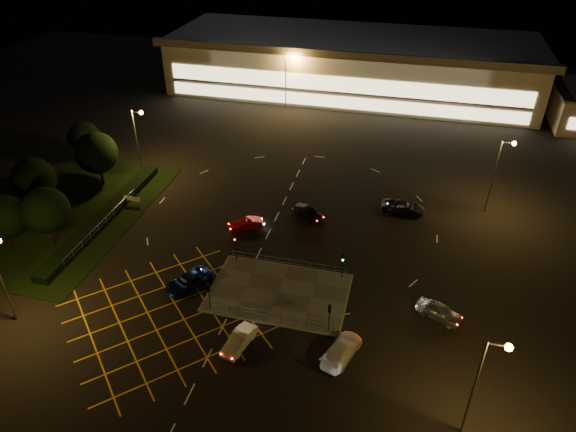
% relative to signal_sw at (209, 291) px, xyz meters
% --- Properties ---
extents(ground, '(180.00, 180.00, 0.00)m').
position_rel_signal_sw_xyz_m(ground, '(4.00, 5.99, -2.37)').
color(ground, black).
rests_on(ground, ground).
extents(pedestrian_island, '(14.00, 9.00, 0.12)m').
position_rel_signal_sw_xyz_m(pedestrian_island, '(6.00, 3.99, -2.31)').
color(pedestrian_island, '#4C4944').
rests_on(pedestrian_island, ground).
extents(grass_verge, '(18.00, 30.00, 0.08)m').
position_rel_signal_sw_xyz_m(grass_verge, '(-24.00, 11.99, -2.33)').
color(grass_verge, black).
rests_on(grass_verge, ground).
extents(hedge, '(2.00, 26.00, 1.00)m').
position_rel_signal_sw_xyz_m(hedge, '(-19.00, 11.99, -1.87)').
color(hedge, black).
rests_on(hedge, ground).
extents(supermarket, '(72.00, 26.50, 10.50)m').
position_rel_signal_sw_xyz_m(supermarket, '(4.00, 67.95, 2.95)').
color(supermarket, beige).
rests_on(supermarket, ground).
extents(streetlight_sw, '(1.78, 0.56, 10.03)m').
position_rel_signal_sw_xyz_m(streetlight_sw, '(-17.56, -6.01, 4.20)').
color(streetlight_sw, slate).
rests_on(streetlight_sw, ground).
extents(streetlight_se, '(1.78, 0.56, 10.03)m').
position_rel_signal_sw_xyz_m(streetlight_se, '(24.44, -8.01, 4.20)').
color(streetlight_se, slate).
rests_on(streetlight_se, ground).
extents(streetlight_nw, '(1.78, 0.56, 10.03)m').
position_rel_signal_sw_xyz_m(streetlight_nw, '(-19.56, 23.99, 4.20)').
color(streetlight_nw, slate).
rests_on(streetlight_nw, ground).
extents(streetlight_ne, '(1.78, 0.56, 10.03)m').
position_rel_signal_sw_xyz_m(streetlight_ne, '(28.44, 25.99, 4.20)').
color(streetlight_ne, slate).
rests_on(streetlight_ne, ground).
extents(streetlight_far_left, '(1.78, 0.56, 10.03)m').
position_rel_signal_sw_xyz_m(streetlight_far_left, '(-5.56, 53.99, 4.20)').
color(streetlight_far_left, slate).
rests_on(streetlight_far_left, ground).
extents(streetlight_far_right, '(1.78, 0.56, 10.03)m').
position_rel_signal_sw_xyz_m(streetlight_far_right, '(34.44, 55.99, 4.20)').
color(streetlight_far_right, slate).
rests_on(streetlight_far_right, ground).
extents(signal_sw, '(0.28, 0.30, 3.15)m').
position_rel_signal_sw_xyz_m(signal_sw, '(0.00, 0.00, 0.00)').
color(signal_sw, black).
rests_on(signal_sw, pedestrian_island).
extents(signal_se, '(0.28, 0.30, 3.15)m').
position_rel_signal_sw_xyz_m(signal_se, '(12.00, 0.00, 0.00)').
color(signal_se, black).
rests_on(signal_se, pedestrian_island).
extents(signal_nw, '(0.28, 0.30, 3.15)m').
position_rel_signal_sw_xyz_m(signal_nw, '(0.00, 7.99, 0.00)').
color(signal_nw, black).
rests_on(signal_nw, pedestrian_island).
extents(signal_ne, '(0.28, 0.30, 3.15)m').
position_rel_signal_sw_xyz_m(signal_ne, '(12.00, 7.99, 0.00)').
color(signal_ne, black).
rests_on(signal_ne, pedestrian_island).
extents(tree_a, '(5.04, 5.04, 6.86)m').
position_rel_signal_sw_xyz_m(tree_a, '(-26.00, 3.99, 1.97)').
color(tree_a, black).
rests_on(tree_a, ground).
extents(tree_b, '(5.40, 5.40, 7.35)m').
position_rel_signal_sw_xyz_m(tree_b, '(-28.00, 11.99, 2.28)').
color(tree_b, black).
rests_on(tree_b, ground).
extents(tree_c, '(5.76, 5.76, 7.84)m').
position_rel_signal_sw_xyz_m(tree_c, '(-24.00, 19.99, 2.59)').
color(tree_c, black).
rests_on(tree_c, ground).
extents(tree_d, '(4.68, 4.68, 6.37)m').
position_rel_signal_sw_xyz_m(tree_d, '(-30.00, 25.99, 1.65)').
color(tree_d, black).
rests_on(tree_d, ground).
extents(tree_e, '(5.40, 5.40, 7.35)m').
position_rel_signal_sw_xyz_m(tree_e, '(-22.00, 5.99, 2.28)').
color(tree_e, black).
rests_on(tree_e, ground).
extents(car_queue_white, '(2.50, 4.57, 1.43)m').
position_rel_signal_sw_xyz_m(car_queue_white, '(4.36, -3.95, -1.65)').
color(car_queue_white, white).
rests_on(car_queue_white, ground).
extents(car_left_blue, '(4.68, 5.73, 1.45)m').
position_rel_signal_sw_xyz_m(car_left_blue, '(-3.50, 2.72, -1.64)').
color(car_left_blue, '#0D1F52').
rests_on(car_left_blue, ground).
extents(car_far_dkgrey, '(4.99, 4.12, 1.36)m').
position_rel_signal_sw_xyz_m(car_far_dkgrey, '(5.93, 18.87, -1.69)').
color(car_far_dkgrey, black).
rests_on(car_far_dkgrey, ground).
extents(car_right_silver, '(4.89, 3.51, 1.55)m').
position_rel_signal_sw_xyz_m(car_right_silver, '(22.18, 4.43, -1.59)').
color(car_right_silver, '#AAADB1').
rests_on(car_right_silver, ground).
extents(car_circ_red, '(4.27, 3.30, 1.35)m').
position_rel_signal_sw_xyz_m(car_circ_red, '(-0.93, 14.47, -1.69)').
color(car_circ_red, '#9E0B0E').
rests_on(car_circ_red, ground).
extents(car_east_grey, '(5.58, 2.61, 1.55)m').
position_rel_signal_sw_xyz_m(car_east_grey, '(17.59, 22.97, -1.59)').
color(car_east_grey, black).
rests_on(car_east_grey, ground).
extents(car_approach_white, '(3.75, 5.74, 1.55)m').
position_rel_signal_sw_xyz_m(car_approach_white, '(13.71, -2.78, -1.59)').
color(car_approach_white, '#BEBEBE').
rests_on(car_approach_white, ground).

